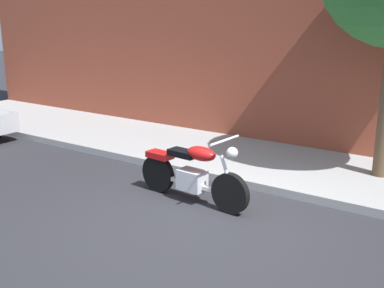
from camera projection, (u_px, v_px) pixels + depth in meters
ground_plane at (200, 222)px, 6.87m from camera, size 60.00×60.00×0.00m
sidewalk at (282, 166)px, 9.16m from camera, size 20.49×2.62×0.14m
motorcycle at (192, 174)px, 7.50m from camera, size 2.08×0.70×1.13m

